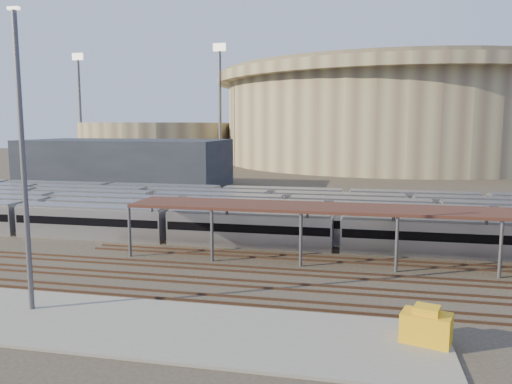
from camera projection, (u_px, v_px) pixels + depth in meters
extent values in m
plane|color=#383026|center=(202.00, 264.00, 47.08)|extent=(420.00, 420.00, 0.00)
cube|color=gray|center=(62.00, 319.00, 33.56)|extent=(50.00, 9.00, 0.20)
cube|color=#A7A8AC|center=(168.00, 226.00, 55.98)|extent=(112.00, 2.90, 3.60)
cube|color=#A7A8AC|center=(188.00, 220.00, 59.86)|extent=(112.00, 2.90, 3.60)
cube|color=#A7A8AC|center=(182.00, 213.00, 64.43)|extent=(112.00, 2.90, 3.60)
cube|color=#A7A8AC|center=(286.00, 211.00, 65.80)|extent=(112.00, 2.90, 3.60)
cube|color=#A7A8AC|center=(271.00, 205.00, 70.45)|extent=(112.00, 2.90, 3.60)
cube|color=#A7A8AC|center=(221.00, 199.00, 76.29)|extent=(112.00, 2.90, 3.60)
cylinder|color=#535458|center=(130.00, 232.00, 49.67)|extent=(0.30, 0.30, 5.00)
cylinder|color=#535458|center=(152.00, 222.00, 54.90)|extent=(0.30, 0.30, 5.00)
cylinder|color=#535458|center=(212.00, 236.00, 47.89)|extent=(0.30, 0.30, 5.00)
cylinder|color=#535458|center=(227.00, 225.00, 53.13)|extent=(0.30, 0.30, 5.00)
cylinder|color=#535458|center=(301.00, 240.00, 46.11)|extent=(0.30, 0.30, 5.00)
cylinder|color=#535458|center=(307.00, 228.00, 51.35)|extent=(0.30, 0.30, 5.00)
cylinder|color=#535458|center=(397.00, 245.00, 44.34)|extent=(0.30, 0.30, 5.00)
cylinder|color=#535458|center=(393.00, 232.00, 49.57)|extent=(0.30, 0.30, 5.00)
cylinder|color=#535458|center=(501.00, 250.00, 42.56)|extent=(0.30, 0.30, 5.00)
cylinder|color=#535458|center=(486.00, 236.00, 47.80)|extent=(0.30, 0.30, 5.00)
cube|color=#382117|center=(444.00, 212.00, 45.72)|extent=(60.00, 6.00, 0.30)
cube|color=#4C3323|center=(196.00, 269.00, 45.37)|extent=(170.00, 0.12, 0.18)
cube|color=#4C3323|center=(202.00, 264.00, 46.83)|extent=(170.00, 0.12, 0.18)
cube|color=#4C3323|center=(181.00, 282.00, 41.49)|extent=(170.00, 0.12, 0.18)
cube|color=#4C3323|center=(187.00, 277.00, 42.95)|extent=(170.00, 0.12, 0.18)
cube|color=#4C3323|center=(162.00, 298.00, 37.62)|extent=(170.00, 0.12, 0.18)
cube|color=#4C3323|center=(170.00, 292.00, 39.07)|extent=(170.00, 0.12, 0.18)
cylinder|color=tan|center=(394.00, 123.00, 175.75)|extent=(116.00, 116.00, 28.00)
cylinder|color=tan|center=(395.00, 78.00, 173.70)|extent=(124.00, 124.00, 3.00)
cylinder|color=#695F4A|center=(396.00, 71.00, 173.40)|extent=(120.00, 120.00, 1.50)
cylinder|color=tan|center=(157.00, 142.00, 184.60)|extent=(56.00, 56.00, 14.00)
cube|color=#1E232D|center=(127.00, 163.00, 106.98)|extent=(42.00, 20.00, 10.00)
cylinder|color=#535458|center=(220.00, 110.00, 157.54)|extent=(1.00, 1.00, 36.00)
cube|color=#FFF2CC|center=(219.00, 47.00, 155.00)|extent=(4.00, 0.60, 2.40)
cylinder|color=#535458|center=(80.00, 112.00, 178.63)|extent=(1.00, 1.00, 36.00)
cube|color=#FFF2CC|center=(78.00, 57.00, 176.09)|extent=(4.00, 0.60, 2.40)
cylinder|color=#535458|center=(302.00, 113.00, 201.86)|extent=(1.00, 1.00, 36.00)
cube|color=#FFF2CC|center=(302.00, 65.00, 199.32)|extent=(4.00, 0.60, 2.40)
cylinder|color=#535458|center=(23.00, 165.00, 33.83)|extent=(0.36, 0.36, 20.29)
cube|color=#FFF2CC|center=(14.00, 8.00, 32.48)|extent=(0.80, 0.31, 0.20)
cube|color=gold|center=(426.00, 328.00, 29.62)|extent=(3.21, 2.48, 1.77)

